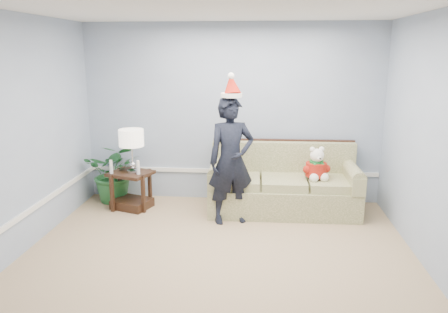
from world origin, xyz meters
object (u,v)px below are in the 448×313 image
side_table (132,194)px  man (231,161)px  sofa (283,187)px  houseplant (115,172)px  teddy_bear (316,167)px  table_lamp (131,140)px

side_table → man: bearing=-14.6°
sofa → man: (-0.72, -0.51, 0.50)m
sofa → side_table: (-2.23, -0.12, -0.14)m
man → houseplant: bearing=139.5°
sofa → man: bearing=-145.5°
man → teddy_bear: (1.17, 0.39, -0.17)m
sofa → table_lamp: 2.30m
side_table → houseplant: size_ratio=0.75×
table_lamp → teddy_bear: table_lamp is taller
man → side_table: bearing=144.7°
sofa → side_table: 2.24m
side_table → sofa: bearing=3.1°
table_lamp → houseplant: size_ratio=0.69×
man → teddy_bear: bearing=-2.4°
man → teddy_bear: man is taller
houseplant → man: (1.84, -0.66, 0.39)m
side_table → man: 1.69m
side_table → houseplant: bearing=140.7°
table_lamp → houseplant: (-0.37, 0.28, -0.57)m
side_table → teddy_bear: teddy_bear is taller
side_table → table_lamp: bearing=-17.4°
table_lamp → teddy_bear: size_ratio=1.34×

